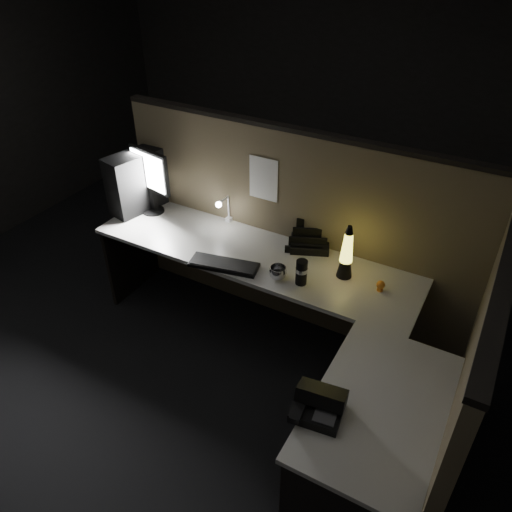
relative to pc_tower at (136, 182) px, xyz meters
The scene contains 17 objects.
floor 1.70m from the pc_tower, 30.05° to the right, with size 6.00×6.00×0.00m, color black.
room_shell 1.56m from the pc_tower, 30.05° to the right, with size 6.00×6.00×6.00m.
partition_back 1.26m from the pc_tower, 10.41° to the left, with size 2.66×0.06×1.50m, color brown.
partition_right 2.63m from the pc_tower, 13.36° to the right, with size 0.06×1.66×1.50m, color brown.
desk 1.52m from the pc_tower, 17.94° to the right, with size 2.60×1.60×0.73m.
pc_tower is the anchor object (origin of this frame).
monitor 0.15m from the pc_tower, 10.59° to the left, with size 0.39×0.17×0.50m.
keyboard 1.06m from the pc_tower, 18.55° to the right, with size 0.45×0.15×0.02m, color black.
mouse 1.36m from the pc_tower, 10.27° to the right, with size 0.09×0.06×0.03m, color black.
clip_lamp 0.73m from the pc_tower, ahead, with size 0.04×0.17×0.22m.
organizer 1.40m from the pc_tower, ahead, with size 0.33×0.31×0.20m.
lava_lamp 1.71m from the pc_tower, ahead, with size 0.10×0.10×0.37m.
travel_mug 1.53m from the pc_tower, ahead, with size 0.08×0.08×0.17m, color black.
steel_mug 1.39m from the pc_tower, 11.52° to the right, with size 0.11×0.11×0.09m, color silver.
figurine 1.97m from the pc_tower, ahead, with size 0.05×0.05×0.05m, color orange.
pinned_paper 1.03m from the pc_tower, 10.78° to the left, with size 0.22×0.00×0.31m, color white.
desk_phone 2.26m from the pc_tower, 28.84° to the right, with size 0.25×0.26×0.14m.
Camera 1 is at (1.23, -1.82, 2.67)m, focal length 35.00 mm.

